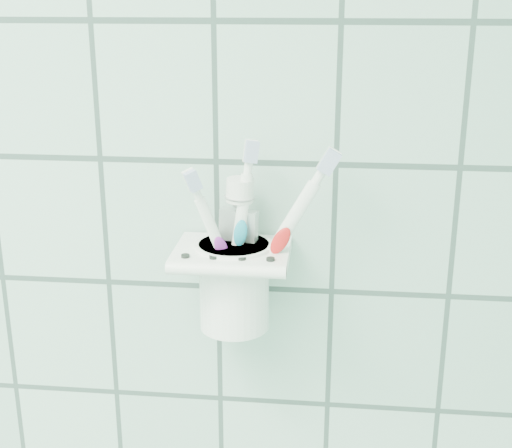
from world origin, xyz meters
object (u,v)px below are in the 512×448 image
holder_bracket (232,255)px  toothbrush_orange (225,228)px  toothbrush_blue (226,235)px  cup (234,282)px  toothpaste_tube (235,237)px  toothbrush_pink (249,239)px

holder_bracket → toothbrush_orange: toothbrush_orange is taller
holder_bracket → toothbrush_blue: bearing=-124.2°
holder_bracket → cup: same height
toothbrush_blue → toothpaste_tube: toothbrush_blue is taller
holder_bracket → toothbrush_pink: bearing=16.2°
cup → toothbrush_pink: 0.05m
holder_bracket → toothbrush_pink: 0.02m
toothbrush_orange → toothpaste_tube: size_ratio=1.36×
cup → holder_bracket: bearing=-107.1°
toothbrush_pink → toothbrush_blue: (-0.02, -0.01, 0.01)m
cup → toothpaste_tube: (-0.00, 0.01, 0.04)m
toothbrush_orange → toothbrush_blue: bearing=93.8°
toothpaste_tube → toothbrush_pink: bearing=-25.0°
cup → toothbrush_orange: toothbrush_orange is taller
toothbrush_blue → toothpaste_tube: (0.01, 0.02, -0.01)m
cup → toothbrush_orange: 0.07m
toothbrush_blue → toothbrush_orange: size_ratio=0.94×
cup → toothbrush_blue: size_ratio=0.48×
toothbrush_orange → toothpaste_tube: bearing=78.4°
cup → toothbrush_pink: toothbrush_pink is taller
toothpaste_tube → holder_bracket: bearing=-80.3°
cup → toothbrush_blue: (-0.01, -0.01, 0.06)m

